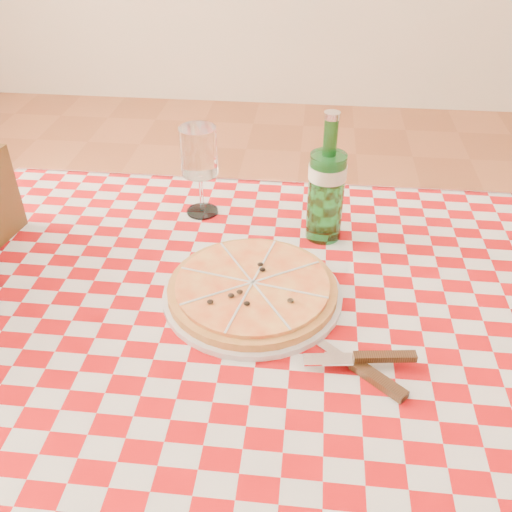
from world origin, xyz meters
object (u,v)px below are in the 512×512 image
at_px(pizza_plate, 252,288).
at_px(wine_glass, 200,172).
at_px(dining_table, 263,347).
at_px(water_bottle, 327,178).

relative_size(pizza_plate, wine_glass, 1.62).
distance_m(dining_table, water_bottle, 0.34).
height_order(dining_table, water_bottle, water_bottle).
xyz_separation_m(water_bottle, wine_glass, (-0.26, 0.06, -0.03)).
bearing_deg(water_bottle, wine_glass, 165.88).
xyz_separation_m(pizza_plate, water_bottle, (0.12, 0.21, 0.11)).
relative_size(water_bottle, wine_glass, 1.35).
xyz_separation_m(pizza_plate, wine_glass, (-0.14, 0.27, 0.08)).
height_order(pizza_plate, water_bottle, water_bottle).
bearing_deg(wine_glass, water_bottle, -14.12).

